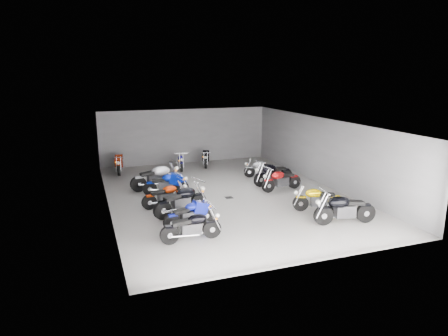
# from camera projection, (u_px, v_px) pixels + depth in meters

# --- Properties ---
(ground) EXTENTS (14.00, 14.00, 0.00)m
(ground) POSITION_uv_depth(u_px,v_px,m) (225.00, 194.00, 17.75)
(ground) COLOR gray
(ground) RESTS_ON ground
(wall_back) EXTENTS (10.00, 0.10, 3.20)m
(wall_back) POSITION_uv_depth(u_px,v_px,m) (185.00, 136.00, 23.79)
(wall_back) COLOR slate
(wall_back) RESTS_ON ground
(wall_left) EXTENTS (0.10, 14.00, 3.20)m
(wall_left) POSITION_uv_depth(u_px,v_px,m) (106.00, 168.00, 15.74)
(wall_left) COLOR slate
(wall_left) RESTS_ON ground
(wall_right) EXTENTS (0.10, 14.00, 3.20)m
(wall_right) POSITION_uv_depth(u_px,v_px,m) (324.00, 152.00, 19.01)
(wall_right) COLOR slate
(wall_right) RESTS_ON ground
(ceiling) EXTENTS (10.00, 14.00, 0.04)m
(ceiling) POSITION_uv_depth(u_px,v_px,m) (225.00, 122.00, 17.00)
(ceiling) COLOR black
(ceiling) RESTS_ON wall_back
(drain_grate) EXTENTS (0.32, 0.32, 0.01)m
(drain_grate) POSITION_uv_depth(u_px,v_px,m) (229.00, 198.00, 17.29)
(drain_grate) COLOR black
(drain_grate) RESTS_ON ground
(motorcycle_left_a) EXTENTS (2.02, 0.40, 0.89)m
(motorcycle_left_a) POSITION_uv_depth(u_px,v_px,m) (192.00, 227.00, 12.74)
(motorcycle_left_a) COLOR black
(motorcycle_left_a) RESTS_ON ground
(motorcycle_left_b) EXTENTS (1.91, 0.52, 0.85)m
(motorcycle_left_b) POSITION_uv_depth(u_px,v_px,m) (190.00, 214.00, 13.93)
(motorcycle_left_b) COLOR black
(motorcycle_left_b) RESTS_ON ground
(motorcycle_left_c) EXTENTS (2.22, 0.88, 1.01)m
(motorcycle_left_c) POSITION_uv_depth(u_px,v_px,m) (181.00, 201.00, 15.11)
(motorcycle_left_c) COLOR black
(motorcycle_left_c) RESTS_ON ground
(motorcycle_left_d) EXTENTS (1.95, 0.53, 0.86)m
(motorcycle_left_d) POSITION_uv_depth(u_px,v_px,m) (166.00, 195.00, 16.04)
(motorcycle_left_d) COLOR black
(motorcycle_left_d) RESTS_ON ground
(motorcycle_left_e) EXTENTS (2.03, 0.48, 0.89)m
(motorcycle_left_e) POSITION_uv_depth(u_px,v_px,m) (166.00, 184.00, 17.63)
(motorcycle_left_e) COLOR black
(motorcycle_left_e) RESTS_ON ground
(motorcycle_left_f) EXTENTS (2.38, 0.60, 1.05)m
(motorcycle_left_f) POSITION_uv_depth(u_px,v_px,m) (156.00, 177.00, 18.43)
(motorcycle_left_f) COLOR black
(motorcycle_left_f) RESTS_ON ground
(motorcycle_right_a) EXTENTS (2.30, 0.61, 1.02)m
(motorcycle_right_a) POSITION_uv_depth(u_px,v_px,m) (344.00, 209.00, 14.19)
(motorcycle_right_a) COLOR black
(motorcycle_right_a) RESTS_ON ground
(motorcycle_right_b) EXTENTS (1.96, 0.79, 0.89)m
(motorcycle_right_b) POSITION_uv_depth(u_px,v_px,m) (318.00, 199.00, 15.54)
(motorcycle_right_b) COLOR black
(motorcycle_right_b) RESTS_ON ground
(motorcycle_right_d) EXTENTS (2.08, 0.49, 0.92)m
(motorcycle_right_d) POSITION_uv_depth(u_px,v_px,m) (281.00, 180.00, 18.24)
(motorcycle_right_d) COLOR black
(motorcycle_right_d) RESTS_ON ground
(motorcycle_right_e) EXTENTS (2.22, 0.64, 0.99)m
(motorcycle_right_e) POSITION_uv_depth(u_px,v_px,m) (273.00, 174.00, 19.22)
(motorcycle_right_e) COLOR black
(motorcycle_right_e) RESTS_ON ground
(motorcycle_right_f) EXTENTS (1.80, 0.84, 0.83)m
(motorcycle_right_f) POSITION_uv_depth(u_px,v_px,m) (262.00, 169.00, 20.53)
(motorcycle_right_f) COLOR black
(motorcycle_right_f) RESTS_ON ground
(motorcycle_back_a) EXTENTS (0.54, 2.19, 0.97)m
(motorcycle_back_a) POSITION_uv_depth(u_px,v_px,m) (120.00, 163.00, 21.57)
(motorcycle_back_a) COLOR black
(motorcycle_back_a) RESTS_ON ground
(motorcycle_back_c) EXTENTS (0.52, 1.92, 0.85)m
(motorcycle_back_c) POSITION_uv_depth(u_px,v_px,m) (181.00, 161.00, 22.26)
(motorcycle_back_c) COLOR black
(motorcycle_back_c) RESTS_ON ground
(motorcycle_back_d) EXTENTS (0.81, 1.96, 0.89)m
(motorcycle_back_d) POSITION_uv_depth(u_px,v_px,m) (206.00, 158.00, 23.11)
(motorcycle_back_d) COLOR black
(motorcycle_back_d) RESTS_ON ground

